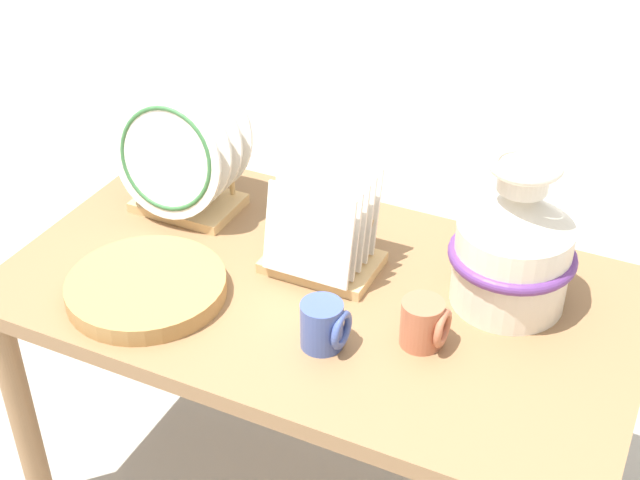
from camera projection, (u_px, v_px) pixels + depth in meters
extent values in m
cube|color=olive|center=(320.00, 294.00, 1.73)|extent=(1.22, 0.68, 0.03)
cylinder|color=olive|center=(21.00, 413.00, 1.88)|extent=(0.06, 0.06, 0.56)
cylinder|color=olive|center=(174.00, 267.00, 2.31)|extent=(0.06, 0.06, 0.56)
cylinder|color=olive|center=(613.00, 398.00, 1.91)|extent=(0.06, 0.06, 0.56)
cylinder|color=silver|center=(511.00, 264.00, 1.64)|extent=(0.21, 0.21, 0.17)
cone|color=silver|center=(519.00, 208.00, 1.57)|extent=(0.21, 0.21, 0.07)
cylinder|color=silver|center=(524.00, 177.00, 1.54)|extent=(0.09, 0.09, 0.05)
torus|color=silver|center=(526.00, 165.00, 1.52)|extent=(0.13, 0.13, 0.02)
torus|color=#60337A|center=(512.00, 255.00, 1.63)|extent=(0.24, 0.24, 0.02)
cube|color=tan|center=(189.00, 203.00, 1.95)|extent=(0.22, 0.15, 0.02)
cylinder|color=tan|center=(172.00, 164.00, 2.00)|extent=(0.01, 0.01, 0.08)
cylinder|color=tan|center=(232.00, 178.00, 1.94)|extent=(0.01, 0.01, 0.08)
cylinder|color=white|center=(166.00, 159.00, 1.83)|extent=(0.26, 0.06, 0.26)
torus|color=#38703D|center=(165.00, 159.00, 1.82)|extent=(0.22, 0.06, 0.22)
cylinder|color=white|center=(177.00, 150.00, 1.86)|extent=(0.26, 0.06, 0.26)
cylinder|color=white|center=(189.00, 141.00, 1.89)|extent=(0.26, 0.06, 0.26)
cylinder|color=white|center=(200.00, 132.00, 1.92)|extent=(0.26, 0.06, 0.26)
cube|color=tan|center=(323.00, 262.00, 1.77)|extent=(0.22, 0.15, 0.02)
cylinder|color=tan|center=(301.00, 217.00, 1.81)|extent=(0.01, 0.01, 0.08)
cylinder|color=tan|center=(371.00, 235.00, 1.76)|extent=(0.01, 0.01, 0.08)
cube|color=white|center=(308.00, 236.00, 1.66)|extent=(0.18, 0.04, 0.18)
cube|color=white|center=(315.00, 227.00, 1.69)|extent=(0.18, 0.04, 0.18)
cube|color=white|center=(323.00, 219.00, 1.71)|extent=(0.18, 0.04, 0.18)
cube|color=white|center=(330.00, 211.00, 1.74)|extent=(0.18, 0.04, 0.18)
cube|color=white|center=(337.00, 203.00, 1.76)|extent=(0.18, 0.04, 0.18)
cube|color=#38703D|center=(307.00, 236.00, 1.66)|extent=(0.15, 0.01, 0.02)
cylinder|color=#AD7F47|center=(147.00, 293.00, 1.70)|extent=(0.30, 0.30, 0.01)
cylinder|color=#AD7F47|center=(147.00, 289.00, 1.69)|extent=(0.30, 0.30, 0.01)
cylinder|color=#AD7F47|center=(146.00, 286.00, 1.69)|extent=(0.30, 0.30, 0.01)
cylinder|color=#AD7F47|center=(146.00, 282.00, 1.68)|extent=(0.30, 0.30, 0.01)
cylinder|color=#42569E|center=(322.00, 325.00, 1.55)|extent=(0.08, 0.08, 0.09)
torus|color=#42569E|center=(342.00, 330.00, 1.54)|extent=(0.01, 0.07, 0.07)
cylinder|color=#B76647|center=(422.00, 323.00, 1.56)|extent=(0.08, 0.08, 0.09)
torus|color=#B76647|center=(443.00, 328.00, 1.54)|extent=(0.01, 0.07, 0.07)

